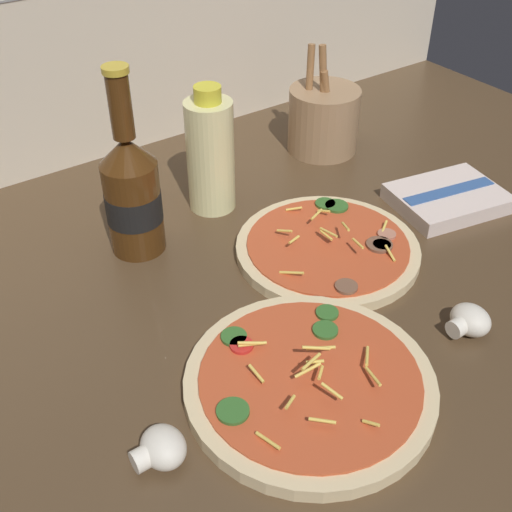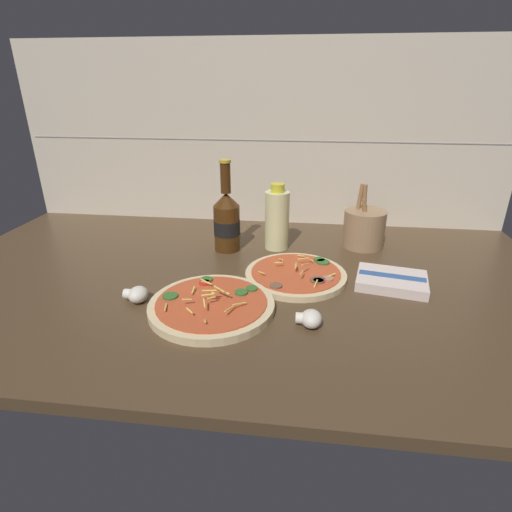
% 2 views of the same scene
% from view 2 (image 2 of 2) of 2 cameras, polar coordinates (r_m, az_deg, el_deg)
% --- Properties ---
extents(counter_slab, '(1.60, 0.90, 0.03)m').
position_cam_2_polar(counter_slab, '(1.00, -2.53, -3.85)').
color(counter_slab, '#4C3823').
rests_on(counter_slab, ground).
extents(tile_backsplash, '(1.60, 0.01, 0.60)m').
position_cam_2_polar(tile_backsplash, '(1.35, 0.57, 16.22)').
color(tile_backsplash, beige).
rests_on(tile_backsplash, ground).
extents(pizza_near, '(0.27, 0.27, 0.05)m').
position_cam_2_polar(pizza_near, '(0.86, -6.35, -7.01)').
color(pizza_near, beige).
rests_on(pizza_near, counter_slab).
extents(pizza_far, '(0.25, 0.25, 0.05)m').
position_cam_2_polar(pizza_far, '(0.99, 5.73, -2.68)').
color(pizza_far, beige).
rests_on(pizza_far, counter_slab).
extents(beer_bottle, '(0.08, 0.08, 0.26)m').
position_cam_2_polar(beer_bottle, '(1.14, -4.20, 5.12)').
color(beer_bottle, '#47280F').
rests_on(beer_bottle, counter_slab).
extents(oil_bottle, '(0.07, 0.07, 0.19)m').
position_cam_2_polar(oil_bottle, '(1.15, 3.01, 5.27)').
color(oil_bottle, beige).
rests_on(oil_bottle, counter_slab).
extents(mushroom_left, '(0.05, 0.05, 0.03)m').
position_cam_2_polar(mushroom_left, '(0.81, 7.72, -8.86)').
color(mushroom_left, white).
rests_on(mushroom_left, counter_slab).
extents(mushroom_right, '(0.05, 0.05, 0.04)m').
position_cam_2_polar(mushroom_right, '(0.92, -16.64, -5.28)').
color(mushroom_right, white).
rests_on(mushroom_right, counter_slab).
extents(utensil_crock, '(0.12, 0.12, 0.18)m').
position_cam_2_polar(utensil_crock, '(1.21, 15.15, 3.89)').
color(utensil_crock, '#9E7A56').
rests_on(utensil_crock, counter_slab).
extents(dish_towel, '(0.18, 0.15, 0.03)m').
position_cam_2_polar(dish_towel, '(1.01, 18.79, -3.36)').
color(dish_towel, beige).
rests_on(dish_towel, counter_slab).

